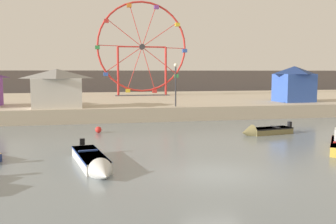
{
  "coord_description": "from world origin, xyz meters",
  "views": [
    {
      "loc": [
        -5.05,
        -14.75,
        4.23
      ],
      "look_at": [
        0.0,
        9.62,
        1.59
      ],
      "focal_mm": 40.84,
      "sensor_mm": 36.0,
      "label": 1
    }
  ],
  "objects_px": {
    "motorboat_olive_wood": "(263,131)",
    "ferris_wheel_red_frame": "(142,49)",
    "motorboat_pale_grey": "(94,162)",
    "carnival_booth_blue_tent": "(294,83)",
    "carnival_booth_white_ticket": "(57,87)",
    "mooring_buoy_orange": "(98,130)",
    "promenade_lamp_near": "(176,78)"
  },
  "relations": [
    {
      "from": "motorboat_olive_wood",
      "to": "promenade_lamp_near",
      "type": "bearing_deg",
      "value": -75.71
    },
    {
      "from": "promenade_lamp_near",
      "to": "mooring_buoy_orange",
      "type": "distance_m",
      "value": 9.55
    },
    {
      "from": "motorboat_pale_grey",
      "to": "carnival_booth_white_ticket",
      "type": "bearing_deg",
      "value": 179.28
    },
    {
      "from": "ferris_wheel_red_frame",
      "to": "promenade_lamp_near",
      "type": "bearing_deg",
      "value": -87.22
    },
    {
      "from": "promenade_lamp_near",
      "to": "motorboat_pale_grey",
      "type": "bearing_deg",
      "value": -114.81
    },
    {
      "from": "ferris_wheel_red_frame",
      "to": "mooring_buoy_orange",
      "type": "xyz_separation_m",
      "value": [
        -6.04,
        -21.4,
        -6.88
      ]
    },
    {
      "from": "motorboat_olive_wood",
      "to": "ferris_wheel_red_frame",
      "type": "xyz_separation_m",
      "value": [
        -4.85,
        24.37,
        6.86
      ]
    },
    {
      "from": "motorboat_pale_grey",
      "to": "carnival_booth_white_ticket",
      "type": "distance_m",
      "value": 17.19
    },
    {
      "from": "motorboat_pale_grey",
      "to": "mooring_buoy_orange",
      "type": "height_order",
      "value": "motorboat_pale_grey"
    },
    {
      "from": "promenade_lamp_near",
      "to": "mooring_buoy_orange",
      "type": "xyz_separation_m",
      "value": [
        -6.8,
        -5.76,
        -3.44
      ]
    },
    {
      "from": "motorboat_olive_wood",
      "to": "ferris_wheel_red_frame",
      "type": "distance_m",
      "value": 25.77
    },
    {
      "from": "motorboat_pale_grey",
      "to": "carnival_booth_blue_tent",
      "type": "relative_size",
      "value": 1.46
    },
    {
      "from": "carnival_booth_blue_tent",
      "to": "promenade_lamp_near",
      "type": "height_order",
      "value": "promenade_lamp_near"
    },
    {
      "from": "carnival_booth_blue_tent",
      "to": "carnival_booth_white_ticket",
      "type": "relative_size",
      "value": 0.85
    },
    {
      "from": "ferris_wheel_red_frame",
      "to": "carnival_booth_blue_tent",
      "type": "distance_m",
      "value": 19.18
    },
    {
      "from": "carnival_booth_white_ticket",
      "to": "motorboat_olive_wood",
      "type": "bearing_deg",
      "value": -37.67
    },
    {
      "from": "carnival_booth_white_ticket",
      "to": "mooring_buoy_orange",
      "type": "xyz_separation_m",
      "value": [
        3.22,
        -6.86,
        -2.67
      ]
    },
    {
      "from": "motorboat_pale_grey",
      "to": "motorboat_olive_wood",
      "type": "height_order",
      "value": "motorboat_pale_grey"
    },
    {
      "from": "mooring_buoy_orange",
      "to": "carnival_booth_blue_tent",
      "type": "bearing_deg",
      "value": 23.41
    },
    {
      "from": "motorboat_pale_grey",
      "to": "ferris_wheel_red_frame",
      "type": "distance_m",
      "value": 32.69
    },
    {
      "from": "motorboat_olive_wood",
      "to": "carnival_booth_white_ticket",
      "type": "height_order",
      "value": "carnival_booth_white_ticket"
    },
    {
      "from": "motorboat_olive_wood",
      "to": "carnival_booth_blue_tent",
      "type": "bearing_deg",
      "value": -138.21
    },
    {
      "from": "motorboat_pale_grey",
      "to": "mooring_buoy_orange",
      "type": "relative_size",
      "value": 12.85
    },
    {
      "from": "motorboat_pale_grey",
      "to": "carnival_booth_white_ticket",
      "type": "relative_size",
      "value": 1.24
    },
    {
      "from": "motorboat_pale_grey",
      "to": "carnival_booth_blue_tent",
      "type": "xyz_separation_m",
      "value": [
        20.1,
        18.42,
        2.78
      ]
    },
    {
      "from": "promenade_lamp_near",
      "to": "carnival_booth_blue_tent",
      "type": "bearing_deg",
      "value": 12.08
    },
    {
      "from": "motorboat_pale_grey",
      "to": "ferris_wheel_red_frame",
      "type": "height_order",
      "value": "ferris_wheel_red_frame"
    },
    {
      "from": "ferris_wheel_red_frame",
      "to": "carnival_booth_white_ticket",
      "type": "height_order",
      "value": "ferris_wheel_red_frame"
    },
    {
      "from": "carnival_booth_blue_tent",
      "to": "promenade_lamp_near",
      "type": "relative_size",
      "value": 1.04
    },
    {
      "from": "carnival_booth_blue_tent",
      "to": "carnival_booth_white_ticket",
      "type": "distance_m",
      "value": 22.93
    },
    {
      "from": "ferris_wheel_red_frame",
      "to": "carnival_booth_blue_tent",
      "type": "height_order",
      "value": "ferris_wheel_red_frame"
    },
    {
      "from": "carnival_booth_blue_tent",
      "to": "mooring_buoy_orange",
      "type": "height_order",
      "value": "carnival_booth_blue_tent"
    }
  ]
}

